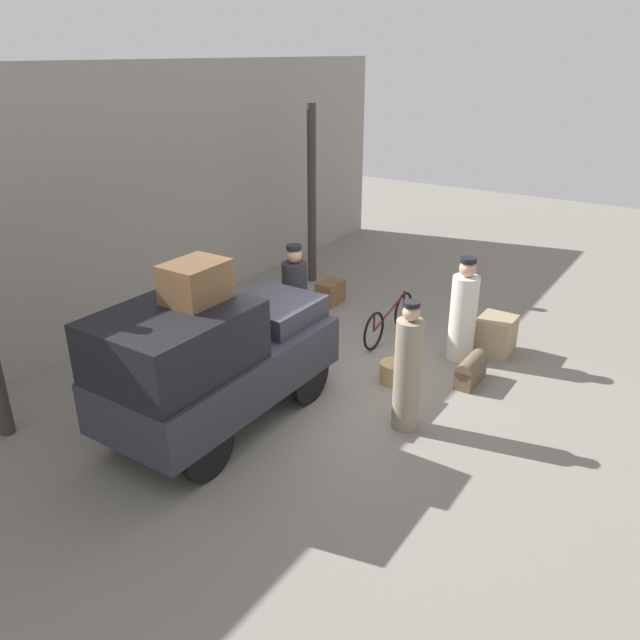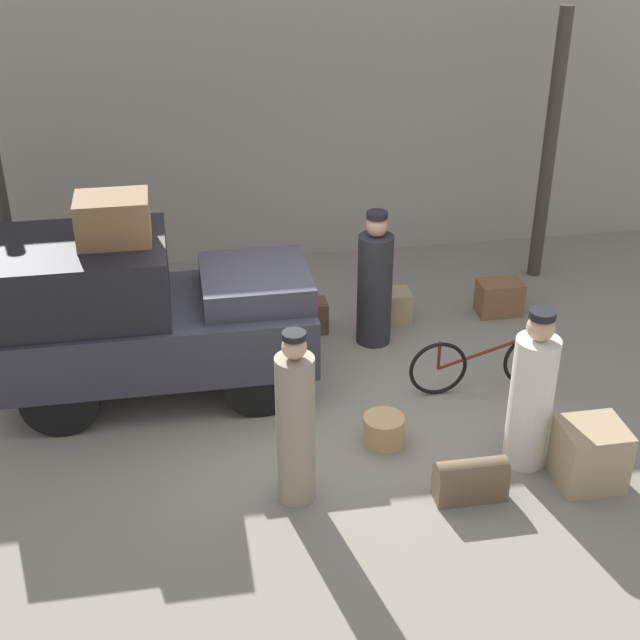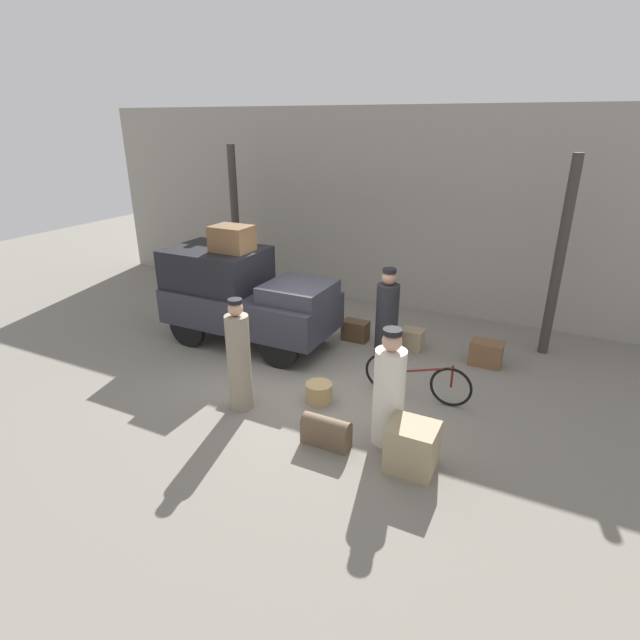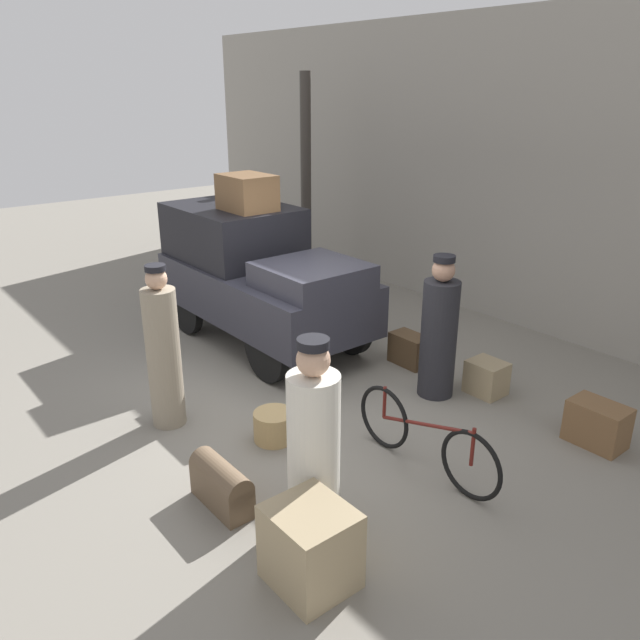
{
  "view_description": "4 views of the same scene",
  "coord_description": "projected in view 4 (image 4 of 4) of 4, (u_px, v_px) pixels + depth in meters",
  "views": [
    {
      "loc": [
        -6.87,
        -4.5,
        4.64
      ],
      "look_at": [
        0.2,
        0.2,
        0.95
      ],
      "focal_mm": 35.0,
      "sensor_mm": 36.0,
      "label": 1
    },
    {
      "loc": [
        -1.23,
        -8.09,
        5.54
      ],
      "look_at": [
        0.2,
        0.2,
        0.95
      ],
      "focal_mm": 50.0,
      "sensor_mm": 36.0,
      "label": 2
    },
    {
      "loc": [
        3.81,
        -7.01,
        4.2
      ],
      "look_at": [
        0.2,
        0.2,
        0.95
      ],
      "focal_mm": 28.0,
      "sensor_mm": 36.0,
      "label": 3
    },
    {
      "loc": [
        5.39,
        -4.01,
        3.49
      ],
      "look_at": [
        0.2,
        0.2,
        0.95
      ],
      "focal_mm": 35.0,
      "sensor_mm": 36.0,
      "label": 4
    }
  ],
  "objects": [
    {
      "name": "conductor_in_dark_uniform",
      "position": [
        314.0,
        446.0,
        4.99
      ],
      "size": [
        0.43,
        0.43,
        1.7
      ],
      "color": "silver",
      "rests_on": "ground"
    },
    {
      "name": "trunk_large_brown",
      "position": [
        486.0,
        378.0,
        7.44
      ],
      "size": [
        0.43,
        0.37,
        0.41
      ],
      "color": "#9E8966",
      "rests_on": "ground"
    },
    {
      "name": "canopy_pillar_left",
      "position": [
        306.0,
        184.0,
        10.93
      ],
      "size": [
        0.19,
        0.19,
        3.69
      ],
      "color": "#38332D",
      "rests_on": "ground"
    },
    {
      "name": "station_building_facade",
      "position": [
        517.0,
        174.0,
        9.12
      ],
      "size": [
        16.0,
        0.15,
        4.5
      ],
      "color": "gray",
      "rests_on": "ground"
    },
    {
      "name": "bicycle",
      "position": [
        425.0,
        439.0,
        5.9
      ],
      "size": [
        1.76,
        0.04,
        0.7
      ],
      "color": "black",
      "rests_on": "ground"
    },
    {
      "name": "trunk_barrel_dark",
      "position": [
        221.0,
        484.0,
        5.44
      ],
      "size": [
        0.68,
        0.26,
        0.43
      ],
      "color": "brown",
      "rests_on": "ground"
    },
    {
      "name": "trunk_umber_medium",
      "position": [
        410.0,
        349.0,
        8.22
      ],
      "size": [
        0.52,
        0.31,
        0.41
      ],
      "color": "#4C3823",
      "rests_on": "ground"
    },
    {
      "name": "suitcase_tan_flat",
      "position": [
        597.0,
        424.0,
        6.38
      ],
      "size": [
        0.57,
        0.37,
        0.45
      ],
      "color": "brown",
      "rests_on": "ground"
    },
    {
      "name": "porter_lifting_near_truck",
      "position": [
        163.0,
        353.0,
        6.57
      ],
      "size": [
        0.36,
        0.36,
        1.79
      ],
      "color": "gray",
      "rests_on": "ground"
    },
    {
      "name": "porter_carrying_trunk",
      "position": [
        439.0,
        334.0,
        7.23
      ],
      "size": [
        0.42,
        0.42,
        1.71
      ],
      "color": "#232328",
      "rests_on": "ground"
    },
    {
      "name": "trunk_wicker_pale",
      "position": [
        310.0,
        547.0,
        4.56
      ],
      "size": [
        0.61,
        0.55,
        0.64
      ],
      "color": "#9E8966",
      "rests_on": "ground"
    },
    {
      "name": "ground_plane",
      "position": [
        297.0,
        393.0,
        7.52
      ],
      "size": [
        30.0,
        30.0,
        0.0
      ],
      "primitive_type": "plane",
      "color": "gray"
    },
    {
      "name": "trunk_on_truck_roof",
      "position": [
        247.0,
        192.0,
        8.48
      ],
      "size": [
        0.74,
        0.58,
        0.48
      ],
      "color": "brown",
      "rests_on": "truck"
    },
    {
      "name": "wicker_basket",
      "position": [
        274.0,
        426.0,
        6.48
      ],
      "size": [
        0.43,
        0.43,
        0.31
      ],
      "color": "tan",
      "rests_on": "ground"
    },
    {
      "name": "truck",
      "position": [
        257.0,
        272.0,
        8.75
      ],
      "size": [
        3.36,
        1.54,
        1.86
      ],
      "color": "black",
      "rests_on": "ground"
    }
  ]
}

